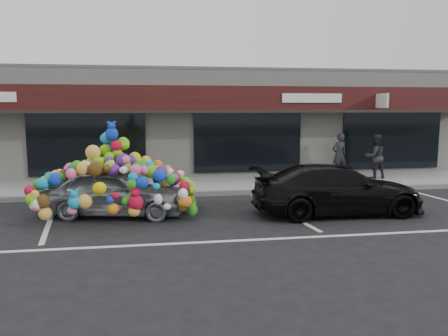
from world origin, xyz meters
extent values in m
plane|color=black|center=(0.00, 0.00, 0.00)|extent=(90.00, 90.00, 0.00)
cube|color=beige|center=(0.00, 8.50, 2.10)|extent=(24.00, 6.00, 4.20)
cube|color=#59595B|center=(0.00, 8.50, 4.25)|extent=(24.00, 6.00, 0.12)
cube|color=#340E0E|center=(0.00, 5.42, 3.15)|extent=(24.00, 0.18, 0.90)
cube|color=black|center=(0.00, 4.90, 2.65)|extent=(24.00, 1.20, 0.10)
cube|color=white|center=(8.20, 4.95, 3.05)|extent=(0.08, 0.95, 0.55)
cube|color=white|center=(5.50, 5.30, 3.15)|extent=(2.40, 0.04, 0.35)
cube|color=black|center=(-3.00, 5.47, 1.45)|extent=(4.20, 0.12, 2.30)
cube|color=black|center=(3.00, 5.47, 1.45)|extent=(4.20, 0.12, 2.30)
cube|color=black|center=(9.00, 5.47, 1.45)|extent=(4.20, 0.12, 2.30)
cube|color=gray|center=(0.00, 4.00, 0.07)|extent=(26.00, 3.00, 0.15)
cube|color=slate|center=(0.00, 2.50, 0.07)|extent=(26.00, 0.18, 0.16)
cube|color=silver|center=(-3.20, 0.20, 0.00)|extent=(0.73, 4.37, 0.01)
cube|color=silver|center=(2.80, 0.20, 0.00)|extent=(0.73, 4.37, 0.01)
cube|color=silver|center=(2.00, -2.30, 0.00)|extent=(14.00, 0.12, 0.01)
imported|color=#A5ABAF|center=(-1.60, 0.37, 0.63)|extent=(2.20, 3.91, 1.26)
ellipsoid|color=#D00E41|center=(-1.60, 0.37, 1.73)|extent=(1.40, 1.74, 0.94)
sphere|color=#F4B506|center=(-0.31, 0.22, 0.93)|extent=(0.34, 0.34, 0.34)
sphere|color=blue|center=(-1.00, -0.45, 0.55)|extent=(0.36, 0.36, 0.36)
sphere|color=green|center=(-2.40, 1.18, 0.60)|extent=(0.30, 0.30, 0.30)
sphere|color=pink|center=(-1.60, 0.37, 2.15)|extent=(0.32, 0.32, 0.32)
sphere|color=orange|center=(-2.70, 0.47, 0.94)|extent=(0.30, 0.30, 0.30)
imported|color=black|center=(4.17, -0.36, 0.65)|extent=(1.88, 4.51, 1.30)
imported|color=#24242A|center=(6.49, 4.83, 0.98)|extent=(0.67, 0.51, 1.66)
imported|color=black|center=(7.57, 4.07, 0.97)|extent=(0.84, 0.67, 1.65)
camera|label=1|loc=(-0.55, -11.05, 2.79)|focal=35.00mm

